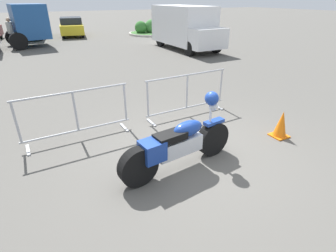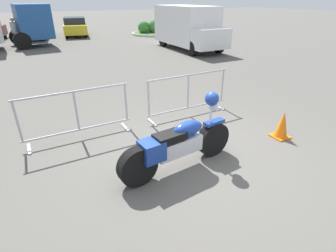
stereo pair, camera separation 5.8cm
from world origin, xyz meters
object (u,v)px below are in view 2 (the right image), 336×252
delivery_van (188,26)px  traffic_cone (282,125)px  parked_car_yellow (75,26)px  pedestrian (15,32)px  motorcycle (179,144)px  crowd_barrier_near (77,114)px  crowd_barrier_far (188,95)px  parked_car_green (34,27)px

delivery_van → traffic_cone: bearing=-20.9°
parked_car_yellow → pedestrian: (-4.06, -4.15, 0.23)m
delivery_van → parked_car_yellow: delivery_van is taller
motorcycle → traffic_cone: (2.53, -0.03, -0.20)m
motorcycle → pedestrian: bearing=92.6°
parked_car_yellow → pedestrian: 5.81m
crowd_barrier_near → crowd_barrier_far: size_ratio=1.00×
motorcycle → crowd_barrier_near: (-1.34, 1.92, 0.07)m
motorcycle → delivery_van: 11.94m
motorcycle → parked_car_green: (-1.36, 19.19, 0.27)m
parked_car_yellow → motorcycle: bearing=-175.6°
crowd_barrier_far → traffic_cone: 2.29m
parked_car_green → traffic_cone: 19.61m
delivery_van → crowd_barrier_near: bearing=-43.5°
traffic_cone → parked_car_green: bearing=101.4°
parked_car_green → pedestrian: size_ratio=2.73×
parked_car_green → traffic_cone: (3.89, -19.22, -0.47)m
crowd_barrier_far → parked_car_yellow: 17.24m
crowd_barrier_far → traffic_cone: bearing=-58.8°
parked_car_yellow → delivery_van: bearing=-143.3°
crowd_barrier_near → pedestrian: (-1.16, 13.09, 0.37)m
pedestrian → delivery_van: bearing=-88.1°
traffic_cone → crowd_barrier_far: bearing=121.2°
motorcycle → pedestrian: pedestrian is taller
crowd_barrier_near → traffic_cone: 4.34m
crowd_barrier_far → traffic_cone: size_ratio=3.84×
crowd_barrier_near → delivery_van: size_ratio=0.45×
delivery_van → pedestrian: size_ratio=2.97×
crowd_barrier_near → parked_car_yellow: 17.49m
motorcycle → delivery_van: delivery_van is taller
crowd_barrier_far → delivery_van: bearing=59.0°
crowd_barrier_near → delivery_van: delivery_van is taller
parked_car_yellow → traffic_cone: 19.22m
parked_car_green → parked_car_yellow: bearing=-81.5°
delivery_van → parked_car_yellow: (-4.72, 9.03, -0.55)m
traffic_cone → crowd_barrier_near: bearing=153.3°
crowd_barrier_near → crowd_barrier_far: bearing=0.0°
delivery_van → crowd_barrier_far: bearing=-31.6°
crowd_barrier_near → parked_car_green: 17.27m
pedestrian → traffic_cone: bearing=-130.6°
crowd_barrier_near → parked_car_green: parked_car_green is taller
parked_car_green → parked_car_yellow: (2.92, -0.03, -0.07)m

